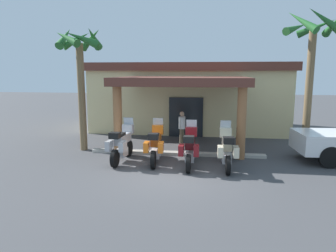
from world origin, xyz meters
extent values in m
plane|color=#424244|center=(0.00, 0.00, 0.00)|extent=(80.00, 80.00, 0.00)
cube|color=beige|center=(0.00, 9.18, 1.74)|extent=(11.00, 5.34, 3.48)
cube|color=#1E2328|center=(0.00, 6.45, 1.05)|extent=(1.80, 0.10, 2.10)
cube|color=brown|center=(0.00, 4.25, 3.02)|extent=(5.80, 4.53, 0.35)
cylinder|color=#9E663D|center=(-2.49, 2.38, 1.42)|extent=(0.36, 0.36, 2.84)
cylinder|color=#9E663D|center=(2.50, 2.39, 1.42)|extent=(0.36, 0.36, 2.84)
cube|color=brown|center=(0.00, 9.18, 3.70)|extent=(11.40, 5.74, 0.44)
cylinder|color=black|center=(-1.99, 2.15, 0.33)|extent=(0.18, 0.67, 0.66)
cylinder|color=black|center=(-2.10, 0.60, 0.33)|extent=(0.18, 0.67, 0.66)
cube|color=silver|center=(-2.05, 1.35, 0.37)|extent=(0.36, 0.58, 0.32)
cube|color=#B2B2B7|center=(-2.04, 1.50, 0.88)|extent=(0.38, 1.17, 0.34)
cube|color=black|center=(-2.06, 1.15, 1.10)|extent=(0.32, 0.62, 0.10)
cube|color=#B2B2B7|center=(-1.99, 2.13, 1.15)|extent=(0.46, 0.27, 0.36)
cube|color=#B2BCC6|center=(-1.99, 2.21, 1.43)|extent=(0.41, 0.14, 0.36)
cube|color=#B2B2B7|center=(-2.35, 0.77, 0.76)|extent=(0.21, 0.45, 0.36)
cube|color=#B2B2B7|center=(-1.83, 0.74, 0.76)|extent=(0.21, 0.45, 0.36)
cube|color=black|center=(-2.09, 0.65, 1.17)|extent=(0.38, 0.34, 0.22)
cylinder|color=black|center=(-0.78, 2.17, 0.33)|extent=(0.18, 0.67, 0.66)
cylinder|color=black|center=(-0.69, 0.62, 0.33)|extent=(0.18, 0.67, 0.66)
cube|color=silver|center=(-0.73, 1.37, 0.37)|extent=(0.35, 0.58, 0.32)
cube|color=orange|center=(-0.74, 1.52, 0.88)|extent=(0.37, 1.17, 0.34)
cube|color=black|center=(-0.72, 1.17, 1.10)|extent=(0.32, 0.62, 0.10)
cube|color=orange|center=(-0.78, 2.15, 1.15)|extent=(0.45, 0.27, 0.36)
cube|color=#B2BCC6|center=(-0.78, 2.23, 1.43)|extent=(0.41, 0.14, 0.36)
cube|color=orange|center=(-0.95, 0.76, 0.76)|extent=(0.21, 0.45, 0.36)
cube|color=orange|center=(-0.43, 0.79, 0.76)|extent=(0.21, 0.45, 0.36)
cube|color=black|center=(-0.69, 0.67, 1.17)|extent=(0.38, 0.34, 0.22)
cylinder|color=black|center=(0.58, 1.88, 0.33)|extent=(0.14, 0.66, 0.66)
cylinder|color=black|center=(0.59, 0.33, 0.33)|extent=(0.14, 0.66, 0.66)
cube|color=silver|center=(0.59, 1.08, 0.37)|extent=(0.32, 0.56, 0.32)
cube|color=maroon|center=(0.58, 1.23, 0.88)|extent=(0.31, 1.15, 0.34)
cube|color=black|center=(0.59, 0.88, 1.10)|extent=(0.28, 0.60, 0.10)
cube|color=maroon|center=(0.58, 1.86, 1.15)|extent=(0.44, 0.24, 0.36)
cube|color=#B2BCC6|center=(0.58, 1.94, 1.43)|extent=(0.40, 0.12, 0.36)
cube|color=maroon|center=(0.33, 0.48, 0.76)|extent=(0.18, 0.44, 0.36)
cube|color=maroon|center=(0.85, 0.48, 0.76)|extent=(0.18, 0.44, 0.36)
cube|color=black|center=(0.59, 0.38, 1.17)|extent=(0.36, 0.32, 0.22)
cylinder|color=black|center=(1.88, 1.88, 0.33)|extent=(0.16, 0.66, 0.66)
cylinder|color=black|center=(1.92, 0.33, 0.33)|extent=(0.16, 0.66, 0.66)
cube|color=silver|center=(1.90, 1.08, 0.37)|extent=(0.34, 0.57, 0.32)
cube|color=beige|center=(1.90, 1.23, 0.88)|extent=(0.33, 1.16, 0.34)
cube|color=black|center=(1.91, 0.88, 1.10)|extent=(0.30, 0.61, 0.10)
cube|color=beige|center=(1.88, 1.86, 1.15)|extent=(0.45, 0.25, 0.36)
cube|color=#B2BCC6|center=(1.88, 1.94, 1.43)|extent=(0.40, 0.13, 0.36)
cube|color=beige|center=(1.66, 0.47, 0.76)|extent=(0.19, 0.45, 0.36)
cube|color=beige|center=(2.18, 0.48, 0.76)|extent=(0.19, 0.45, 0.36)
cube|color=black|center=(1.92, 0.38, 1.17)|extent=(0.37, 0.33, 0.22)
cylinder|color=brown|center=(-0.05, 4.33, 0.40)|extent=(0.14, 0.14, 0.79)
cylinder|color=brown|center=(0.01, 4.50, 0.40)|extent=(0.14, 0.14, 0.79)
cylinder|color=white|center=(-0.02, 4.41, 1.08)|extent=(0.32, 0.32, 0.56)
cylinder|color=white|center=(-0.10, 4.21, 1.10)|extent=(0.09, 0.09, 0.53)
cylinder|color=white|center=(0.05, 4.62, 1.10)|extent=(0.09, 0.09, 0.53)
sphere|color=tan|center=(-0.02, 4.41, 1.50)|extent=(0.22, 0.22, 0.22)
cylinder|color=black|center=(5.46, 3.29, 0.40)|extent=(0.82, 0.31, 0.80)
cylinder|color=black|center=(5.58, 1.59, 0.40)|extent=(0.82, 0.31, 0.80)
cylinder|color=brown|center=(-4.25, 2.94, 2.31)|extent=(0.31, 0.31, 4.62)
cone|color=#236028|center=(-3.61, 2.95, 4.82)|extent=(0.37, 1.30, 0.96)
cone|color=#236028|center=(-3.96, 3.51, 4.84)|extent=(1.29, 0.90, 1.02)
cone|color=#236028|center=(-4.61, 3.48, 4.81)|extent=(1.28, 1.02, 0.94)
cone|color=#236028|center=(-4.90, 2.96, 4.86)|extent=(0.40, 1.25, 1.08)
cone|color=#236028|center=(-4.51, 2.35, 4.77)|extent=(1.36, 0.87, 0.84)
cone|color=#236028|center=(-3.91, 2.39, 4.75)|extent=(1.32, 1.02, 0.76)
cylinder|color=brown|center=(5.55, 4.53, 2.61)|extent=(0.32, 0.32, 5.22)
cone|color=#236028|center=(6.35, 4.57, 5.39)|extent=(0.44, 1.65, 0.91)
cone|color=#236028|center=(5.87, 5.27, 5.38)|extent=(1.65, 0.98, 0.89)
cone|color=#236028|center=(4.97, 5.08, 5.35)|extent=(1.40, 1.44, 0.78)
cone|color=#236028|center=(4.93, 4.01, 5.48)|extent=(1.28, 1.42, 1.17)
cone|color=#236028|center=(5.73, 3.74, 5.48)|extent=(1.60, 0.70, 1.16)
cube|color=#ADA89E|center=(-0.07, 2.66, 0.06)|extent=(7.26, 0.36, 0.12)
camera|label=1|loc=(1.31, -9.99, 3.41)|focal=33.48mm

